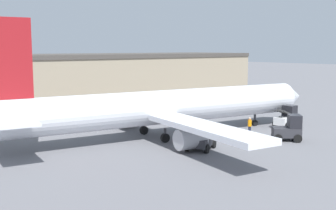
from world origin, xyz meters
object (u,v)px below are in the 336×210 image
at_px(belt_loader_truck, 287,117).
at_px(pushback_tug, 202,138).
at_px(airplane, 159,107).
at_px(ground_crew_worker, 250,125).
at_px(baggage_tug, 289,129).

height_order(belt_loader_truck, pushback_tug, belt_loader_truck).
xyz_separation_m(airplane, ground_crew_worker, (8.40, -4.97, -2.16)).
relative_size(airplane, pushback_tug, 11.13).
distance_m(ground_crew_worker, baggage_tug, 4.50).
height_order(airplane, ground_crew_worker, airplane).
height_order(baggage_tug, pushback_tug, baggage_tug).
bearing_deg(baggage_tug, ground_crew_worker, 143.40).
xyz_separation_m(baggage_tug, belt_loader_truck, (5.80, 4.20, 0.00)).
xyz_separation_m(airplane, belt_loader_truck, (14.80, -5.22, -1.97)).
height_order(baggage_tug, belt_loader_truck, baggage_tug).
distance_m(airplane, baggage_tug, 13.18).
bearing_deg(ground_crew_worker, pushback_tug, 100.35).
xyz_separation_m(baggage_tug, pushback_tug, (-9.17, 3.09, -0.14)).
bearing_deg(baggage_tug, pushback_tug, -152.98).
bearing_deg(baggage_tug, airplane, 179.32).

